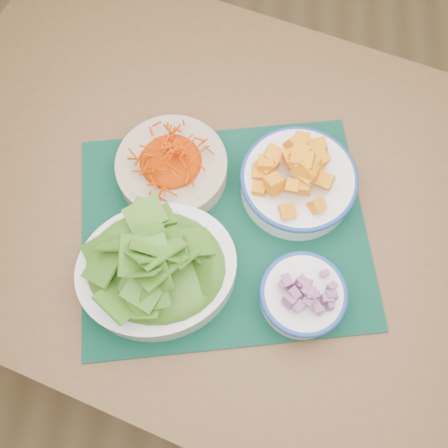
% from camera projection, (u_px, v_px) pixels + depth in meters
% --- Properties ---
extents(ground, '(4.00, 4.00, 0.00)m').
position_uv_depth(ground, '(326.00, 219.00, 1.73)').
color(ground, tan).
rests_on(ground, ground).
extents(table, '(1.49, 1.21, 0.75)m').
position_uv_depth(table, '(236.00, 215.00, 1.02)').
color(table, brown).
rests_on(table, ground).
extents(placemat, '(0.58, 0.51, 0.00)m').
position_uv_depth(placemat, '(224.00, 230.00, 0.91)').
color(placemat, black).
rests_on(placemat, table).
extents(carrot_bowl, '(0.25, 0.25, 0.08)m').
position_uv_depth(carrot_bowl, '(172.00, 165.00, 0.91)').
color(carrot_bowl, '#BEAB8D').
rests_on(carrot_bowl, placemat).
extents(squash_bowl, '(0.27, 0.27, 0.10)m').
position_uv_depth(squash_bowl, '(299.00, 178.00, 0.89)').
color(squash_bowl, white).
rests_on(squash_bowl, placemat).
extents(lettuce_bowl, '(0.33, 0.30, 0.13)m').
position_uv_depth(lettuce_bowl, '(156.00, 266.00, 0.82)').
color(lettuce_bowl, white).
rests_on(lettuce_bowl, placemat).
extents(onion_bowl, '(0.15, 0.15, 0.07)m').
position_uv_depth(onion_bowl, '(303.00, 295.00, 0.82)').
color(onion_bowl, white).
rests_on(onion_bowl, placemat).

